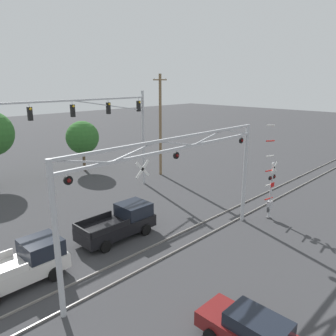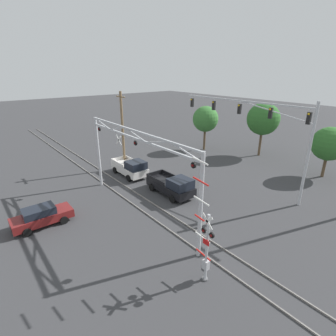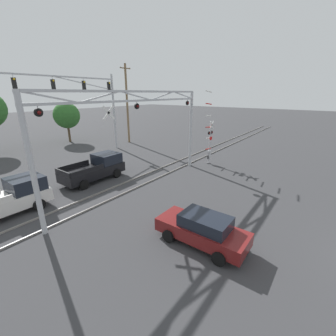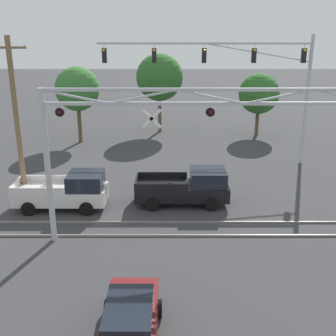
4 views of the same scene
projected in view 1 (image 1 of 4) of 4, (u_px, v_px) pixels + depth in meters
name	position (u px, v px, depth m)	size (l,w,h in m)	color
rail_track_near	(172.00, 253.00, 19.21)	(80.00, 0.08, 0.10)	gray
rail_track_far	(155.00, 245.00, 20.18)	(80.00, 0.08, 0.10)	gray
crossing_gantry	(176.00, 176.00, 17.76)	(14.37, 0.29, 6.99)	#B7BABF
crossing_signal_mast	(270.00, 188.00, 23.57)	(1.79, 0.35, 7.06)	#B7BABF
traffic_signal_span	(107.00, 121.00, 27.87)	(14.53, 0.39, 8.96)	#B7BABF
pickup_truck_lead	(121.00, 222.00, 21.22)	(5.12, 2.30, 1.97)	black
pickup_truck_following	(22.00, 265.00, 16.32)	(4.90, 2.30, 1.97)	silver
sedan_waiting	(254.00, 333.00, 12.17)	(1.94, 4.34, 1.52)	maroon
utility_pole_right	(160.00, 125.00, 34.12)	(1.80, 0.28, 10.52)	brown
background_tree_beyond_span	(82.00, 137.00, 36.14)	(3.62, 3.62, 5.58)	brown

